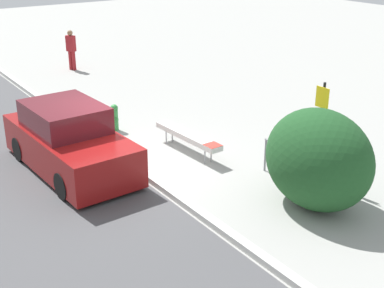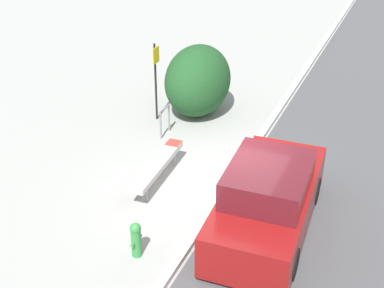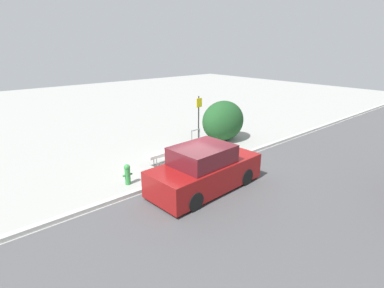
# 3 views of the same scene
# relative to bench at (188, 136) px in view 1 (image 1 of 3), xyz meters

# --- Properties ---
(ground_plane) EXTENTS (60.00, 60.00, 0.00)m
(ground_plane) POSITION_rel_bench_xyz_m (-0.02, -1.63, -0.45)
(ground_plane) COLOR #9E9E99
(curb) EXTENTS (60.00, 0.20, 0.13)m
(curb) POSITION_rel_bench_xyz_m (-0.02, -1.63, -0.39)
(curb) COLOR #B7B7B2
(curb) RESTS_ON ground_plane
(bench) EXTENTS (2.40, 0.48, 0.53)m
(bench) POSITION_rel_bench_xyz_m (0.00, 0.00, 0.00)
(bench) COLOR #99999E
(bench) RESTS_ON ground_plane
(bike_rack) EXTENTS (0.55, 0.06, 0.83)m
(bike_rack) POSITION_rel_bench_xyz_m (2.21, 0.88, 0.05)
(bike_rack) COLOR gray
(bike_rack) RESTS_ON ground_plane
(sign_post) EXTENTS (0.36, 0.08, 2.30)m
(sign_post) POSITION_rel_bench_xyz_m (2.99, 1.52, 0.93)
(sign_post) COLOR black
(sign_post) RESTS_ON ground_plane
(fire_hydrant) EXTENTS (0.36, 0.22, 0.77)m
(fire_hydrant) POSITION_rel_bench_xyz_m (-2.54, -0.81, -0.04)
(fire_hydrant) COLOR #338C3F
(fire_hydrant) RESTS_ON ground_plane
(shrub_hedge) EXTENTS (2.39, 1.84, 2.08)m
(shrub_hedge) POSITION_rel_bench_xyz_m (3.85, 0.59, 0.59)
(shrub_hedge) COLOR #1E4C23
(shrub_hedge) RESTS_ON ground_plane
(pedestrian) EXTENTS (0.42, 0.35, 1.61)m
(pedestrian) POSITION_rel_bench_xyz_m (-9.93, 0.95, 0.41)
(pedestrian) COLOR maroon
(pedestrian) RESTS_ON ground_plane
(parked_car_near) EXTENTS (4.21, 1.90, 1.59)m
(parked_car_near) POSITION_rel_bench_xyz_m (-0.71, -2.89, 0.25)
(parked_car_near) COLOR black
(parked_car_near) RESTS_ON ground_plane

